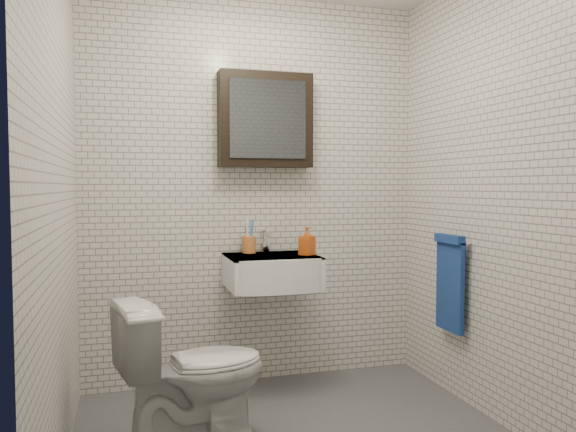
% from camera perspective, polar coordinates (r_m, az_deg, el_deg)
% --- Properties ---
extents(room_shell, '(2.22, 2.02, 2.51)m').
position_cam_1_polar(room_shell, '(2.71, 1.39, 7.03)').
color(room_shell, silver).
rests_on(room_shell, ground).
extents(washbasin, '(0.55, 0.50, 0.20)m').
position_cam_1_polar(washbasin, '(3.46, -1.51, -5.63)').
color(washbasin, white).
rests_on(washbasin, room_shell).
extents(faucet, '(0.06, 0.20, 0.15)m').
position_cam_1_polar(faucet, '(3.63, -2.30, -2.66)').
color(faucet, silver).
rests_on(faucet, washbasin).
extents(mirror_cabinet, '(0.60, 0.15, 0.60)m').
position_cam_1_polar(mirror_cabinet, '(3.64, -2.31, 9.70)').
color(mirror_cabinet, black).
rests_on(mirror_cabinet, room_shell).
extents(towel_rail, '(0.09, 0.30, 0.58)m').
position_cam_1_polar(towel_rail, '(3.51, 16.14, -6.15)').
color(towel_rail, silver).
rests_on(towel_rail, room_shell).
extents(toothbrush_cup, '(0.09, 0.09, 0.24)m').
position_cam_1_polar(toothbrush_cup, '(3.61, -3.99, -2.82)').
color(toothbrush_cup, orange).
rests_on(toothbrush_cup, washbasin).
extents(soap_bottle, '(0.11, 0.11, 0.18)m').
position_cam_1_polar(soap_bottle, '(3.49, 1.95, -2.55)').
color(soap_bottle, '#EA4B18').
rests_on(soap_bottle, washbasin).
extents(toilet, '(0.79, 0.55, 0.73)m').
position_cam_1_polar(toilet, '(2.90, -9.59, -15.29)').
color(toilet, silver).
rests_on(toilet, ground).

